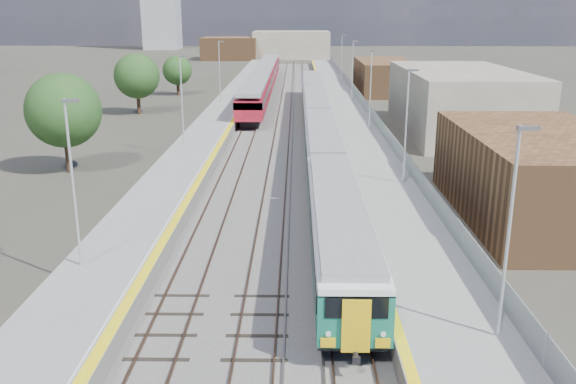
{
  "coord_description": "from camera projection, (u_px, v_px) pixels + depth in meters",
  "views": [
    {
      "loc": [
        -0.51,
        -17.24,
        11.97
      ],
      "look_at": [
        -0.99,
        15.71,
        2.2
      ],
      "focal_mm": 38.0,
      "sensor_mm": 36.0,
      "label": 1
    }
  ],
  "objects": [
    {
      "name": "tracks",
      "position": [
        287.0,
        116.0,
        71.85
      ],
      "size": [
        8.96,
        160.0,
        0.17
      ],
      "color": "#4C3323",
      "rests_on": "ground"
    },
    {
      "name": "red_train",
      "position": [
        264.0,
        79.0,
        91.45
      ],
      "size": [
        3.03,
        61.32,
        3.82
      ],
      "color": "black",
      "rests_on": "ground"
    },
    {
      "name": "tree_d",
      "position": [
        466.0,
        83.0,
        76.58
      ],
      "size": [
        4.0,
        4.0,
        5.43
      ],
      "color": "#382619",
      "rests_on": "ground"
    },
    {
      "name": "tree_c",
      "position": [
        177.0,
        70.0,
        89.84
      ],
      "size": [
        4.3,
        4.3,
        5.82
      ],
      "color": "#382619",
      "rests_on": "ground"
    },
    {
      "name": "tree_a",
      "position": [
        63.0,
        111.0,
        45.94
      ],
      "size": [
        5.63,
        5.63,
        7.63
      ],
      "color": "#382619",
      "rests_on": "ground"
    },
    {
      "name": "green_train",
      "position": [
        319.0,
        124.0,
        55.84
      ],
      "size": [
        2.66,
        74.09,
        2.93
      ],
      "color": "black",
      "rests_on": "ground"
    },
    {
      "name": "platform_right",
      "position": [
        347.0,
        115.0,
        70.01
      ],
      "size": [
        4.7,
        155.0,
        8.52
      ],
      "color": "slate",
      "rests_on": "ground"
    },
    {
      "name": "buildings",
      "position": [
        226.0,
        17.0,
        149.99
      ],
      "size": [
        72.0,
        185.5,
        40.0
      ],
      "color": "brown",
      "rests_on": "ground"
    },
    {
      "name": "tree_b",
      "position": [
        137.0,
        76.0,
        72.76
      ],
      "size": [
        5.39,
        5.39,
        7.31
      ],
      "color": "#382619",
      "rests_on": "ground"
    },
    {
      "name": "ground",
      "position": [
        301.0,
        124.0,
        67.85
      ],
      "size": [
        320.0,
        320.0,
        0.0
      ],
      "primitive_type": "plane",
      "color": "#47443A",
      "rests_on": "ground"
    },
    {
      "name": "ballast_bed",
      "position": [
        282.0,
        119.0,
        70.27
      ],
      "size": [
        10.5,
        155.0,
        0.06
      ],
      "primitive_type": "cube",
      "color": "#565451",
      "rests_on": "ground"
    },
    {
      "name": "platform_left",
      "position": [
        223.0,
        115.0,
        70.21
      ],
      "size": [
        4.3,
        155.0,
        8.52
      ],
      "color": "slate",
      "rests_on": "ground"
    }
  ]
}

